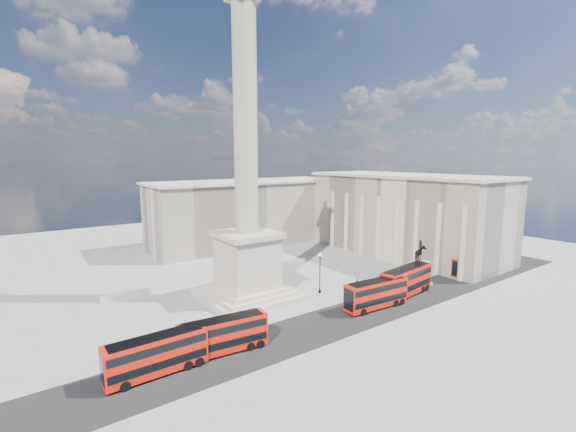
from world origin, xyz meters
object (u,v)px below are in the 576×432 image
(pedestrian_standing, at_px, (400,279))
(red_bus_e, at_px, (157,354))
(pedestrian_walking, at_px, (357,284))
(pedestrian_crossing, at_px, (352,287))
(red_bus_a, at_px, (224,335))
(equestrian_statue, at_px, (419,269))
(nelsons_column, at_px, (247,219))
(red_bus_c, at_px, (406,281))
(red_bus_d, at_px, (470,265))
(red_bus_b, at_px, (377,294))
(victorian_lamp, at_px, (320,270))

(pedestrian_standing, bearing_deg, red_bus_e, -19.07)
(pedestrian_walking, relative_size, pedestrian_crossing, 1.17)
(red_bus_a, relative_size, equestrian_statue, 1.27)
(nelsons_column, distance_m, red_bus_e, 25.76)
(red_bus_c, relative_size, pedestrian_walking, 6.23)
(red_bus_d, bearing_deg, pedestrian_walking, 162.51)
(red_bus_b, height_order, pedestrian_standing, red_bus_b)
(red_bus_c, bearing_deg, pedestrian_crossing, 125.87)
(red_bus_b, xyz_separation_m, red_bus_c, (8.09, 0.86, 0.21))
(red_bus_d, xyz_separation_m, red_bus_e, (-59.57, 0.05, 0.17))
(red_bus_b, distance_m, pedestrian_crossing, 7.69)
(red_bus_d, xyz_separation_m, victorian_lamp, (-30.05, 9.08, 1.98))
(victorian_lamp, bearing_deg, pedestrian_crossing, -29.35)
(pedestrian_crossing, bearing_deg, nelsons_column, 46.78)
(pedestrian_walking, bearing_deg, red_bus_c, -61.96)
(red_bus_a, bearing_deg, equestrian_statue, 8.62)
(nelsons_column, height_order, red_bus_c, nelsons_column)
(victorian_lamp, distance_m, pedestrian_standing, 16.13)
(equestrian_statue, height_order, pedestrian_walking, equestrian_statue)
(victorian_lamp, bearing_deg, pedestrian_standing, -16.60)
(red_bus_e, relative_size, pedestrian_walking, 5.46)
(equestrian_statue, relative_size, pedestrian_crossing, 5.03)
(red_bus_a, xyz_separation_m, pedestrian_crossing, (26.61, 6.23, -1.37))
(red_bus_b, height_order, pedestrian_crossing, red_bus_b)
(pedestrian_crossing, bearing_deg, pedestrian_walking, -100.39)
(red_bus_d, bearing_deg, pedestrian_standing, 160.92)
(red_bus_b, xyz_separation_m, red_bus_e, (-32.22, 0.92, -0.06))
(red_bus_a, bearing_deg, pedestrian_crossing, 19.08)
(nelsons_column, height_order, pedestrian_standing, nelsons_column)
(red_bus_c, bearing_deg, victorian_lamp, 132.52)
(red_bus_a, height_order, red_bus_d, red_bus_a)
(equestrian_statue, distance_m, pedestrian_standing, 3.75)
(red_bus_c, height_order, red_bus_e, red_bus_c)
(pedestrian_walking, bearing_deg, red_bus_b, -122.11)
(red_bus_b, bearing_deg, pedestrian_standing, 27.85)
(red_bus_c, xyz_separation_m, pedestrian_crossing, (-6.03, 6.41, -1.66))
(red_bus_a, relative_size, pedestrian_standing, 6.66)
(victorian_lamp, xyz_separation_m, equestrian_statue, (16.93, -7.07, -1.16))
(red_bus_a, height_order, pedestrian_crossing, red_bus_a)
(red_bus_a, relative_size, pedestrian_crossing, 6.39)
(red_bus_c, relative_size, red_bus_d, 1.23)
(red_bus_e, height_order, equestrian_statue, equestrian_statue)
(red_bus_e, bearing_deg, pedestrian_crossing, 9.59)
(victorian_lamp, relative_size, pedestrian_walking, 3.57)
(pedestrian_standing, bearing_deg, pedestrian_crossing, -34.87)
(pedestrian_standing, bearing_deg, equestrian_statue, 100.08)
(nelsons_column, bearing_deg, equestrian_statue, -23.63)
(nelsons_column, distance_m, red_bus_a, 20.79)
(red_bus_d, relative_size, red_bus_e, 0.93)
(red_bus_e, bearing_deg, red_bus_c, -0.99)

